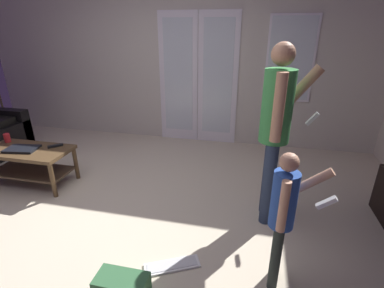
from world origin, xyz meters
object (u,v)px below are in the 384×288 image
Objects in this scene: coffee_table at (29,158)px; person_adult at (277,122)px; person_child at (284,211)px; tv_remote_black at (55,146)px; loose_keyboard at (172,265)px; cup_near_edge at (7,138)px; laptop_closed at (22,149)px.

coffee_table is 0.60× the size of person_adult.
tv_remote_black is at bearing 158.26° from person_child.
loose_keyboard is (-0.73, -0.84, -0.98)m from person_adult.
cup_near_edge is (-0.38, 0.14, 0.18)m from coffee_table.
loose_keyboard is at bearing -23.29° from cup_near_edge.
person_adult is at bearing 93.38° from person_child.
person_adult is at bearing -1.27° from coffee_table.
cup_near_edge is (-0.35, 0.17, 0.04)m from laptop_closed.
person_child is 2.96m from laptop_closed.
coffee_table is at bearing 33.82° from laptop_closed.
tv_remote_black is (-2.52, 1.00, -0.17)m from person_child.
cup_near_edge is (-2.41, 1.04, 0.49)m from loose_keyboard.
cup_near_edge reaches higher than tv_remote_black.
person_adult is 0.88m from person_child.
cup_near_edge is (-3.19, 1.00, -0.13)m from person_child.
tv_remote_black is (0.67, 0.00, -0.04)m from cup_near_edge.
tv_remote_black is (0.28, 0.14, 0.13)m from coffee_table.
laptop_closed is at bearing 162.82° from tv_remote_black.
coffee_table is 9.23× the size of cup_near_edge.
loose_keyboard is at bearing -177.61° from person_child.
laptop_closed is at bearing -137.45° from coffee_table.
laptop_closed is (-2.79, 0.03, -0.53)m from person_adult.
person_adult is 4.72× the size of laptop_closed.
person_child is 2.72m from tv_remote_black.
laptop_closed is at bearing 163.56° from person_child.
tv_remote_black is at bearing 26.00° from coffee_table.
person_child is (0.05, -0.80, -0.36)m from person_adult.
tv_remote_black is at bearing 149.19° from loose_keyboard.
laptop_closed is 0.39m from cup_near_edge.
laptop_closed is (-2.84, 0.84, -0.17)m from person_child.
laptop_closed reaches higher than loose_keyboard.
coffee_table is 2.84m from person_adult.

